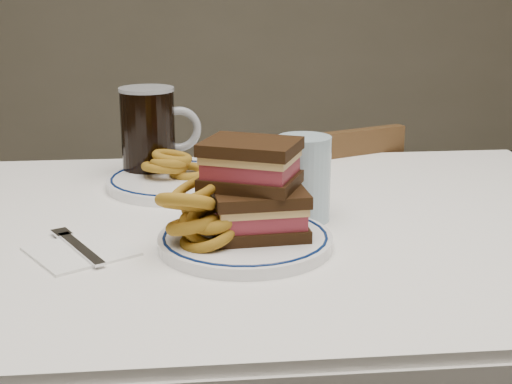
{
  "coord_description": "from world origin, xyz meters",
  "views": [
    {
      "loc": [
        -0.08,
        -1.05,
        1.11
      ],
      "look_at": [
        0.01,
        -0.12,
        0.83
      ],
      "focal_mm": 50.0,
      "sensor_mm": 36.0,
      "label": 1
    }
  ],
  "objects": [
    {
      "name": "far_plate",
      "position": [
        -0.1,
        0.21,
        0.76
      ],
      "size": [
        0.26,
        0.26,
        0.02
      ],
      "color": "white",
      "rests_on": "dining_table"
    },
    {
      "name": "chair_far",
      "position": [
        0.19,
        0.49,
        0.44
      ],
      "size": [
        0.48,
        0.48,
        0.8
      ],
      "color": "#412D15",
      "rests_on": "floor"
    },
    {
      "name": "reuben_sandwich",
      "position": [
        0.01,
        -0.1,
        0.83
      ],
      "size": [
        0.16,
        0.14,
        0.13
      ],
      "color": "black",
      "rests_on": "main_plate"
    },
    {
      "name": "ketchup_ramekin",
      "position": [
        -0.01,
        -0.04,
        0.78
      ],
      "size": [
        0.05,
        0.05,
        0.03
      ],
      "color": "silver",
      "rests_on": "main_plate"
    },
    {
      "name": "water_glass",
      "position": [
        0.1,
        0.0,
        0.82
      ],
      "size": [
        0.08,
        0.08,
        0.13
      ],
      "primitive_type": "cylinder",
      "color": "#A6C5D6",
      "rests_on": "dining_table"
    },
    {
      "name": "onion_rings_far",
      "position": [
        -0.11,
        0.21,
        0.79
      ],
      "size": [
        0.12,
        0.09,
        0.06
      ],
      "color": "brown",
      "rests_on": "far_plate"
    },
    {
      "name": "beer_mug",
      "position": [
        -0.15,
        0.28,
        0.84
      ],
      "size": [
        0.15,
        0.1,
        0.17
      ],
      "color": "black",
      "rests_on": "dining_table"
    },
    {
      "name": "napkin_fork",
      "position": [
        -0.23,
        -0.11,
        0.75
      ],
      "size": [
        0.17,
        0.17,
        0.01
      ],
      "color": "white",
      "rests_on": "dining_table"
    },
    {
      "name": "main_plate",
      "position": [
        -0.0,
        -0.11,
        0.76
      ],
      "size": [
        0.25,
        0.25,
        0.02
      ],
      "color": "white",
      "rests_on": "dining_table"
    },
    {
      "name": "onion_rings_main",
      "position": [
        -0.06,
        -0.12,
        0.8
      ],
      "size": [
        0.12,
        0.12,
        0.1
      ],
      "color": "brown",
      "rests_on": "main_plate"
    },
    {
      "name": "dining_table",
      "position": [
        0.0,
        0.0,
        0.64
      ],
      "size": [
        1.27,
        0.87,
        0.75
      ],
      "color": "white",
      "rests_on": "floor"
    }
  ]
}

